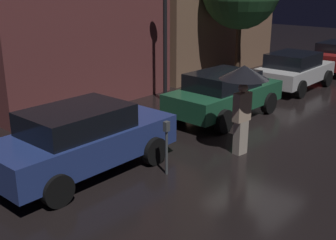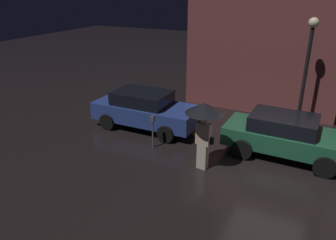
{
  "view_description": "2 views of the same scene",
  "coord_description": "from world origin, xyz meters",
  "px_view_note": "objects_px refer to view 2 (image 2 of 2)",
  "views": [
    {
      "loc": [
        -10.51,
        -5.84,
        4.06
      ],
      "look_at": [
        -3.32,
        0.63,
        0.9
      ],
      "focal_mm": 45.0,
      "sensor_mm": 36.0,
      "label": 1
    },
    {
      "loc": [
        1.07,
        -9.35,
        5.48
      ],
      "look_at": [
        -3.67,
        0.1,
        1.1
      ],
      "focal_mm": 35.0,
      "sensor_mm": 36.0,
      "label": 2
    }
  ],
  "objects_px": {
    "parked_car_blue": "(145,109)",
    "parking_meter": "(153,128)",
    "street_lamp_near": "(308,59)",
    "parked_car_green": "(286,135)",
    "pedestrian_with_umbrella": "(204,116)"
  },
  "relations": [
    {
      "from": "parking_meter",
      "to": "street_lamp_near",
      "type": "height_order",
      "value": "street_lamp_near"
    },
    {
      "from": "parked_car_blue",
      "to": "parking_meter",
      "type": "bearing_deg",
      "value": -52.25
    },
    {
      "from": "pedestrian_with_umbrella",
      "to": "parking_meter",
      "type": "xyz_separation_m",
      "value": [
        -2.11,
        0.56,
        -1.03
      ]
    },
    {
      "from": "parked_car_blue",
      "to": "street_lamp_near",
      "type": "distance_m",
      "value": 6.54
    },
    {
      "from": "parked_car_blue",
      "to": "pedestrian_with_umbrella",
      "type": "height_order",
      "value": "pedestrian_with_umbrella"
    },
    {
      "from": "parked_car_blue",
      "to": "parking_meter",
      "type": "distance_m",
      "value": 1.85
    },
    {
      "from": "parked_car_blue",
      "to": "parked_car_green",
      "type": "xyz_separation_m",
      "value": [
        5.47,
        0.03,
        -0.02
      ]
    },
    {
      "from": "parked_car_green",
      "to": "street_lamp_near",
      "type": "height_order",
      "value": "street_lamp_near"
    },
    {
      "from": "parked_car_blue",
      "to": "street_lamp_near",
      "type": "relative_size",
      "value": 0.98
    },
    {
      "from": "pedestrian_with_umbrella",
      "to": "street_lamp_near",
      "type": "bearing_deg",
      "value": 70.36
    },
    {
      "from": "parked_car_blue",
      "to": "parked_car_green",
      "type": "height_order",
      "value": "parked_car_blue"
    },
    {
      "from": "parked_car_green",
      "to": "street_lamp_near",
      "type": "distance_m",
      "value": 3.37
    },
    {
      "from": "street_lamp_near",
      "to": "parking_meter",
      "type": "bearing_deg",
      "value": -137.36
    },
    {
      "from": "parking_meter",
      "to": "street_lamp_near",
      "type": "xyz_separation_m",
      "value": [
        4.46,
        4.1,
        2.11
      ]
    },
    {
      "from": "parked_car_green",
      "to": "parking_meter",
      "type": "height_order",
      "value": "parked_car_green"
    }
  ]
}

